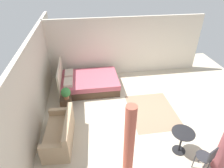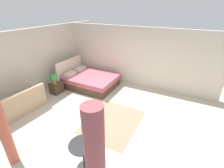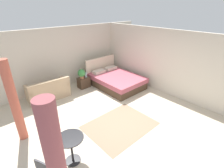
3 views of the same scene
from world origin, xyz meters
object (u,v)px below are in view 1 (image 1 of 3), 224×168
bed (88,82)px  nightstand (66,102)px  vase (66,92)px  cafe_chair_near_window (207,157)px  potted_plant (66,93)px  balcony_table (182,138)px  couch (60,134)px

bed → nightstand: bed is taller
vase → cafe_chair_near_window: bearing=-132.9°
potted_plant → balcony_table: bearing=-126.4°
nightstand → vase: bearing=-14.0°
nightstand → cafe_chair_near_window: bearing=-131.5°
cafe_chair_near_window → bed: bearing=31.9°
bed → balcony_table: bed is taller
balcony_table → nightstand: bearing=52.8°
nightstand → potted_plant: size_ratio=1.16×
potted_plant → vase: 0.26m
cafe_chair_near_window → balcony_table: bearing=24.5°
cafe_chair_near_window → vase: bearing=47.1°
potted_plant → nightstand: bearing=26.4°
bed → cafe_chair_near_window: size_ratio=2.66×
vase → cafe_chair_near_window: size_ratio=0.25×
couch → nightstand: (1.54, -0.08, -0.06)m
balcony_table → cafe_chair_near_window: bearing=-155.5°
couch → cafe_chair_near_window: cafe_chair_near_window is taller
bed → nightstand: size_ratio=4.65×
balcony_table → bed: bearing=33.2°
balcony_table → potted_plant: bearing=53.6°
couch → balcony_table: 3.31m
bed → vase: size_ratio=10.64×
bed → balcony_table: 4.20m
nightstand → balcony_table: 3.92m
vase → balcony_table: (-2.48, -3.09, -0.08)m
nightstand → cafe_chair_near_window: 4.58m
potted_plant → cafe_chair_near_window: potted_plant is taller
bed → balcony_table: (-3.51, -2.30, 0.21)m
vase → balcony_table: balcony_table is taller
bed → couch: 2.83m
bed → potted_plant: (-1.25, 0.77, 0.42)m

